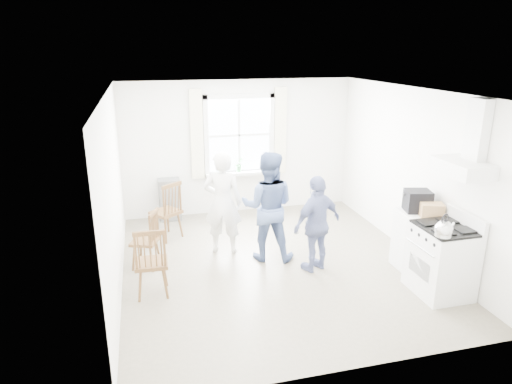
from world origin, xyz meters
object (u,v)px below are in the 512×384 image
(person_left, at_px, (223,203))
(low_cabinet, at_px, (416,241))
(windsor_chair_a, at_px, (170,205))
(person_mid, at_px, (268,206))
(person_right, at_px, (317,224))
(windsor_chair_b, at_px, (151,256))
(gas_stove, at_px, (442,260))
(stereo_stack, at_px, (418,201))
(windsor_chair_c, at_px, (151,233))

(person_left, bearing_deg, low_cabinet, 172.43)
(windsor_chair_a, height_order, person_mid, person_mid)
(person_mid, xyz_separation_m, person_right, (0.59, -0.55, -0.13))
(windsor_chair_a, bearing_deg, windsor_chair_b, -101.30)
(gas_stove, relative_size, person_right, 0.77)
(gas_stove, xyz_separation_m, stereo_stack, (0.06, 0.75, 0.57))
(windsor_chair_a, relative_size, person_left, 0.62)
(windsor_chair_c, xyz_separation_m, person_left, (1.14, 0.28, 0.28))
(windsor_chair_a, bearing_deg, person_mid, -38.12)
(windsor_chair_c, height_order, person_right, person_right)
(windsor_chair_a, distance_m, person_mid, 1.81)
(stereo_stack, relative_size, person_left, 0.25)
(windsor_chair_b, height_order, person_mid, person_mid)
(windsor_chair_c, bearing_deg, person_left, 13.57)
(stereo_stack, bearing_deg, low_cabinet, -73.63)
(gas_stove, bearing_deg, person_left, 142.23)
(windsor_chair_a, relative_size, person_right, 0.71)
(stereo_stack, xyz_separation_m, windsor_chair_b, (-3.80, 0.05, -0.45))
(person_left, distance_m, person_mid, 0.74)
(low_cabinet, bearing_deg, person_right, 166.49)
(stereo_stack, xyz_separation_m, windsor_chair_c, (-3.78, 0.97, -0.51))
(windsor_chair_b, bearing_deg, person_mid, 23.95)
(windsor_chair_b, relative_size, windsor_chair_c, 1.10)
(person_left, bearing_deg, person_mid, 165.75)
(windsor_chair_b, bearing_deg, windsor_chair_c, 88.44)
(windsor_chair_b, height_order, windsor_chair_c, windsor_chair_b)
(gas_stove, height_order, person_mid, person_mid)
(windsor_chair_b, distance_m, person_mid, 1.98)
(windsor_chair_c, height_order, person_mid, person_mid)
(person_mid, bearing_deg, windsor_chair_a, -18.05)
(gas_stove, relative_size, stereo_stack, 2.71)
(windsor_chair_c, relative_size, person_left, 0.54)
(person_left, distance_m, person_right, 1.55)
(windsor_chair_c, distance_m, person_left, 1.21)
(windsor_chair_a, bearing_deg, low_cabinet, -30.24)
(gas_stove, height_order, windsor_chair_a, gas_stove)
(gas_stove, distance_m, person_left, 3.28)
(windsor_chair_b, bearing_deg, windsor_chair_a, 78.70)
(gas_stove, distance_m, windsor_chair_a, 4.32)
(windsor_chair_b, bearing_deg, person_right, 5.86)
(person_left, height_order, person_mid, person_mid)
(person_mid, relative_size, person_right, 1.18)
(person_right, bearing_deg, windsor_chair_a, -61.02)
(windsor_chair_c, bearing_deg, windsor_chair_b, -91.56)
(windsor_chair_a, xyz_separation_m, windsor_chair_c, (-0.36, -0.98, -0.08))
(person_left, xyz_separation_m, person_mid, (0.62, -0.40, 0.02))
(stereo_stack, bearing_deg, windsor_chair_a, 150.25)
(windsor_chair_b, relative_size, person_right, 0.69)
(gas_stove, xyz_separation_m, person_right, (-1.36, 1.04, 0.24))
(person_left, bearing_deg, gas_stove, 160.77)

